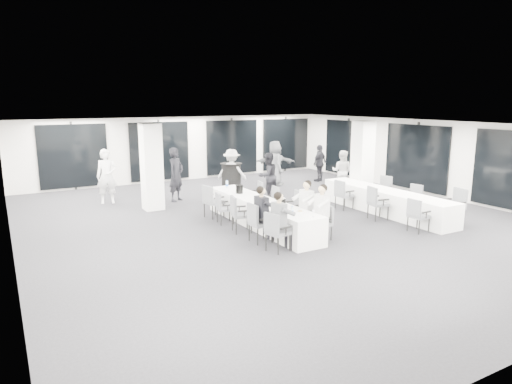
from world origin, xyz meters
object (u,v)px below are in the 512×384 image
Objects in this scene: standing_guest_c at (232,169)px; chair_side_left_mid at (376,201)px; chair_main_right_second at (309,211)px; chair_main_left_near at (276,229)px; chair_main_right_fourth at (272,200)px; standing_guest_b at (268,173)px; chair_main_right_far at (256,194)px; standing_guest_d at (320,161)px; chair_main_left_far at (211,199)px; ice_bucket_far at (239,189)px; standing_guest_e at (275,160)px; chair_main_left_fourth at (223,206)px; ice_bucket_near at (281,203)px; chair_side_right_far at (383,188)px; standing_guest_h at (342,169)px; standing_guest_g at (107,173)px; banquet_table_main at (260,213)px; chair_side_left_near at (417,213)px; chair_main_left_mid at (239,212)px; banquet_table_side at (385,202)px; chair_main_left_second at (258,220)px; chair_main_right_near at (325,220)px; chair_side_left_far at (343,193)px; standing_guest_a at (176,171)px; cocktail_table at (231,178)px; chair_main_right_mid at (294,206)px; chair_side_right_near at (456,204)px.

chair_side_left_mid is at bearing 150.28° from standing_guest_c.
chair_main_left_near is at bearing 112.65° from chair_main_right_second.
standing_guest_b is at bearing -23.42° from chair_main_right_fourth.
chair_main_right_second reaches higher than chair_main_right_fourth.
chair_main_right_far is 6.04m from standing_guest_d.
chair_main_left_far and ice_bucket_far have the same top height.
chair_main_right_fourth is 5.29m from standing_guest_e.
chair_main_left_near is 5.94m from standing_guest_b.
ice_bucket_near is at bearing 31.88° from chair_main_left_fourth.
ice_bucket_far reaches higher than chair_side_right_far.
chair_side_right_far is at bearing 138.79° from standing_guest_h.
standing_guest_g is (-8.15, 4.88, 0.51)m from chair_side_right_far.
chair_side_left_near is at bearing -38.31° from banquet_table_main.
standing_guest_h reaches higher than chair_main_left_mid.
ice_bucket_far is at bearing 14.11° from chair_main_right_second.
standing_guest_b is (-2.11, 3.70, 0.58)m from banquet_table_side.
chair_main_right_fourth reaches higher than banquet_table_side.
chair_main_left_second is 1.08× the size of chair_main_right_fourth.
standing_guest_c is at bearing 34.35° from chair_side_right_far.
ice_bucket_near reaches higher than chair_side_left_mid.
chair_main_right_near is 0.91× the size of chair_side_left_far.
chair_side_left_far is 3.70× the size of ice_bucket_near.
standing_guest_a is 1.17× the size of standing_guest_d.
chair_main_left_second is at bearing -69.49° from chair_side_left_far.
chair_main_left_far is 1.04× the size of chair_side_left_far.
chair_side_left_far reaches higher than banquet_table_main.
standing_guest_g is at bearing 172.23° from cocktail_table.
chair_main_right_mid is 4.69m from chair_side_right_near.
chair_main_left_second is 6.06m from chair_side_right_far.
chair_side_left_far is at bearing -61.29° from chair_main_right_mid.
standing_guest_c reaches higher than chair_side_right_near.
standing_guest_e is (4.52, 5.41, 0.48)m from chair_main_left_mid.
chair_main_right_fourth is at bearing 157.28° from banquet_table_side.
banquet_table_main is 4.74m from cocktail_table.
chair_main_left_far is at bearing -110.80° from chair_side_left_mid.
standing_guest_g is (-3.14, 5.15, 0.69)m from banquet_table_main.
standing_guest_g is at bearing 51.96° from chair_side_right_far.
standing_guest_b reaches higher than chair_main_right_fourth.
chair_side_left_far is at bearing -64.21° from cocktail_table.
chair_side_left_far is (3.35, 0.41, 0.18)m from banquet_table_main.
cocktail_table reaches higher than chair_main_left_fourth.
chair_side_left_far is at bearing 78.18° from chair_side_right_far.
ice_bucket_near is at bearing 57.05° from chair_main_left_mid.
standing_guest_d is (6.73, 6.27, 0.34)m from chair_main_left_second.
chair_main_left_fourth is 3.71m from standing_guest_b.
chair_main_right_near is at bearing -42.25° from ice_bucket_near.
chair_side_left_mid is (2.51, -0.65, 0.00)m from chair_main_right_mid.
chair_side_left_near is at bearing -1.64° from chair_side_left_far.
chair_side_left_near is (-0.83, -1.97, 0.15)m from banquet_table_side.
chair_main_left_second reaches higher than chair_main_right_fourth.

